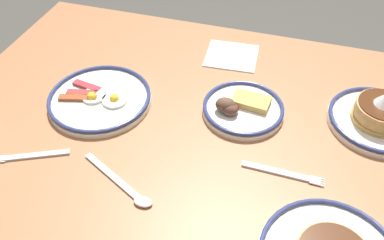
# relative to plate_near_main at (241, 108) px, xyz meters

# --- Properties ---
(dining_table) EXTENTS (1.34, 0.91, 0.75)m
(dining_table) POSITION_rel_plate_near_main_xyz_m (0.08, 0.07, -0.10)
(dining_table) COLOR #A36B45
(dining_table) RESTS_ON ground_plane
(plate_near_main) EXTENTS (0.21, 0.21, 0.05)m
(plate_near_main) POSITION_rel_plate_near_main_xyz_m (0.00, 0.00, 0.00)
(plate_near_main) COLOR white
(plate_near_main) RESTS_ON dining_table
(plate_center_pancakes) EXTENTS (0.27, 0.27, 0.04)m
(plate_center_pancakes) POSITION_rel_plate_near_main_xyz_m (0.36, 0.06, -0.00)
(plate_center_pancakes) COLOR white
(plate_center_pancakes) RESTS_ON dining_table
(plate_far_companion) EXTENTS (0.24, 0.24, 0.10)m
(plate_far_companion) POSITION_rel_plate_near_main_xyz_m (-0.33, -0.06, 0.01)
(plate_far_companion) COLOR white
(plate_far_companion) RESTS_ON dining_table
(paper_napkin) EXTENTS (0.16, 0.15, 0.00)m
(paper_napkin) POSITION_rel_plate_near_main_xyz_m (0.08, -0.23, -0.01)
(paper_napkin) COLOR white
(paper_napkin) RESTS_ON dining_table
(fork_near) EXTENTS (0.18, 0.02, 0.01)m
(fork_near) POSITION_rel_plate_near_main_xyz_m (-0.13, 0.17, -0.01)
(fork_near) COLOR silver
(fork_near) RESTS_ON dining_table
(butter_knife) EXTENTS (0.22, 0.11, 0.01)m
(butter_knife) POSITION_rel_plate_near_main_xyz_m (0.45, 0.30, -0.01)
(butter_knife) COLOR silver
(butter_knife) RESTS_ON dining_table
(tea_spoon) EXTENTS (0.19, 0.10, 0.01)m
(tea_spoon) POSITION_rel_plate_near_main_xyz_m (0.19, 0.30, -0.01)
(tea_spoon) COLOR silver
(tea_spoon) RESTS_ON dining_table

